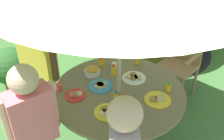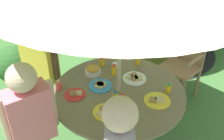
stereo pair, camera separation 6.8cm
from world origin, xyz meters
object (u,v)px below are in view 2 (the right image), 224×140
(dome_tent, at_px, (161,15))
(plate_near_left, at_px, (157,100))
(cup_far, at_px, (59,86))
(plate_center_back, at_px, (106,112))
(juice_bottle_spot_a, at_px, (114,70))
(juice_bottle_mid_left, at_px, (138,60))
(child_in_white_shirt, at_px, (107,45))
(wooden_chair, at_px, (184,60))
(juice_bottle_far_left, at_px, (102,62))
(child_in_pink_shirt, at_px, (30,115))
(garden_table, at_px, (118,102))
(juice_bottle_near_right, at_px, (168,88))
(plate_front_edge, at_px, (134,78))
(plate_far_right, at_px, (100,85))
(cup_near, at_px, (115,65))
(plate_center_front, at_px, (75,94))
(juice_bottle_back_edge, at_px, (115,96))
(potted_plant, at_px, (14,66))
(juice_bottle_mid_right, at_px, (123,99))
(snack_bowl, at_px, (93,70))
(child_in_yellow_shirt, at_px, (40,59))

(dome_tent, distance_m, plate_near_left, 2.37)
(plate_near_left, relative_size, cup_far, 3.49)
(plate_center_back, height_order, juice_bottle_spot_a, juice_bottle_spot_a)
(juice_bottle_mid_left, bearing_deg, child_in_white_shirt, 126.47)
(wooden_chair, relative_size, juice_bottle_far_left, 9.15)
(child_in_pink_shirt, bearing_deg, juice_bottle_spot_a, 14.59)
(garden_table, relative_size, juice_bottle_near_right, 12.96)
(juice_bottle_far_left, distance_m, cup_far, 0.62)
(juice_bottle_far_left, bearing_deg, plate_front_edge, -37.04)
(plate_center_back, height_order, juice_bottle_near_right, juice_bottle_near_right)
(plate_center_back, distance_m, plate_far_right, 0.40)
(child_in_white_shirt, distance_m, cup_near, 0.58)
(garden_table, height_order, plate_far_right, plate_far_right)
(wooden_chair, bearing_deg, juice_bottle_far_left, -113.69)
(plate_center_front, height_order, juice_bottle_spot_a, juice_bottle_spot_a)
(child_in_pink_shirt, bearing_deg, juice_bottle_mid_left, 11.83)
(garden_table, bearing_deg, juice_bottle_far_left, 111.10)
(plate_near_left, height_order, juice_bottle_back_edge, juice_bottle_back_edge)
(potted_plant, distance_m, juice_bottle_mid_right, 1.92)
(plate_center_front, height_order, juice_bottle_near_right, juice_bottle_near_right)
(snack_bowl, height_order, plate_front_edge, snack_bowl)
(wooden_chair, relative_size, juice_bottle_mid_left, 8.38)
(garden_table, height_order, juice_bottle_mid_left, juice_bottle_mid_left)
(cup_near, bearing_deg, plate_center_front, -129.15)
(child_in_yellow_shirt, bearing_deg, plate_center_back, -19.56)
(juice_bottle_far_left, bearing_deg, garden_table, -68.90)
(child_in_pink_shirt, height_order, juice_bottle_far_left, child_in_pink_shirt)
(child_in_white_shirt, bearing_deg, cup_far, -33.67)
(plate_far_right, distance_m, juice_bottle_mid_left, 0.60)
(child_in_white_shirt, height_order, cup_near, child_in_white_shirt)
(juice_bottle_mid_right, xyz_separation_m, cup_far, (-0.64, 0.23, -0.02))
(snack_bowl, distance_m, plate_near_left, 0.80)
(child_in_pink_shirt, distance_m, cup_near, 1.18)
(snack_bowl, bearing_deg, plate_near_left, -36.14)
(plate_near_left, relative_size, plate_far_right, 1.07)
(potted_plant, height_order, plate_front_edge, plate_front_edge)
(juice_bottle_far_left, height_order, cup_near, juice_bottle_far_left)
(wooden_chair, xyz_separation_m, juice_bottle_back_edge, (-0.93, -1.05, 0.25))
(juice_bottle_back_edge, bearing_deg, plate_far_right, 123.97)
(juice_bottle_far_left, distance_m, juice_bottle_back_edge, 0.64)
(dome_tent, relative_size, juice_bottle_mid_right, 19.50)
(dome_tent, height_order, snack_bowl, dome_tent)
(juice_bottle_far_left, xyz_separation_m, cup_far, (-0.42, -0.45, -0.01))
(juice_bottle_mid_right, bearing_deg, juice_bottle_near_right, 21.60)
(child_in_white_shirt, distance_m, juice_bottle_near_right, 1.19)
(child_in_pink_shirt, distance_m, plate_center_front, 0.55)
(plate_center_front, bearing_deg, child_in_pink_shirt, -126.21)
(wooden_chair, distance_m, dome_tent, 1.27)
(plate_far_right, bearing_deg, child_in_pink_shirt, -134.24)
(child_in_yellow_shirt, height_order, plate_center_back, child_in_yellow_shirt)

